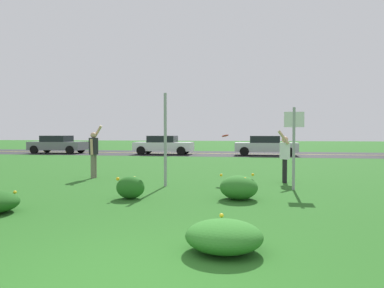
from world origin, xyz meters
name	(u,v)px	position (x,y,z in m)	size (l,w,h in m)	color
ground_plane	(221,170)	(0.00, 12.11, 0.00)	(120.00, 120.00, 0.00)	#26601E
highway_strip	(234,154)	(0.00, 24.22, 0.00)	(120.00, 7.55, 0.01)	#2D2D30
highway_center_stripe	(234,154)	(0.00, 24.22, 0.01)	(120.00, 0.16, 0.00)	yellow
daylily_clump_front_right	(130,187)	(-1.65, 4.78, 0.28)	(0.71, 0.59, 0.56)	#23661E
daylily_clump_mid_right	(224,236)	(0.96, 1.31, 0.22)	(1.07, 0.98, 0.44)	#2D7526
daylily_clump_mid_center	(239,187)	(1.02, 5.17, 0.29)	(0.94, 0.94, 0.64)	#2D7526
sign_post_near_path	(165,140)	(-1.29, 6.91, 1.43)	(0.07, 0.10, 2.87)	#93969B
sign_post_by_roadside	(294,140)	(2.53, 6.85, 1.45)	(0.56, 0.10, 2.38)	#93969B
person_thrower_dark_shirt	(94,150)	(-4.36, 8.37, 1.01)	(0.42, 0.49, 1.94)	#232328
person_catcher_white_shirt	(285,155)	(2.41, 8.34, 0.92)	(0.42, 0.49, 1.74)	silver
frisbee_red	(225,136)	(0.44, 8.47, 1.55)	(0.24, 0.24, 0.11)	red
car_gray_leftmost	(58,144)	(-14.32, 22.52, 0.74)	(4.50, 2.00, 1.45)	slate
car_white_center_left	(164,145)	(-5.39, 22.52, 0.74)	(4.50, 2.00, 1.45)	silver
car_silver_center_right	(266,145)	(2.36, 22.52, 0.74)	(4.50, 2.00, 1.45)	#B7BABF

